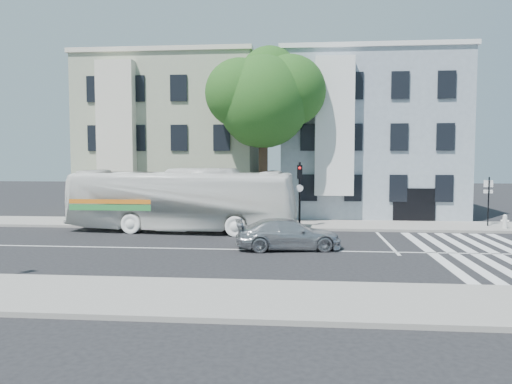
# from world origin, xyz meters

# --- Properties ---
(ground) EXTENTS (120.00, 120.00, 0.00)m
(ground) POSITION_xyz_m (0.00, 0.00, 0.00)
(ground) COLOR black
(ground) RESTS_ON ground
(sidewalk_far) EXTENTS (80.00, 4.00, 0.15)m
(sidewalk_far) POSITION_xyz_m (0.00, 8.00, 0.07)
(sidewalk_far) COLOR gray
(sidewalk_far) RESTS_ON ground
(sidewalk_near) EXTENTS (80.00, 4.00, 0.15)m
(sidewalk_near) POSITION_xyz_m (0.00, -8.00, 0.07)
(sidewalk_near) COLOR gray
(sidewalk_near) RESTS_ON ground
(building_left) EXTENTS (12.00, 10.00, 11.00)m
(building_left) POSITION_xyz_m (-7.00, 15.00, 5.50)
(building_left) COLOR #959C83
(building_left) RESTS_ON ground
(building_right) EXTENTS (12.00, 10.00, 11.00)m
(building_right) POSITION_xyz_m (7.00, 15.00, 5.50)
(building_right) COLOR gray
(building_right) RESTS_ON ground
(street_tree) EXTENTS (7.30, 5.90, 11.10)m
(street_tree) POSITION_xyz_m (0.06, 8.74, 7.83)
(street_tree) COLOR #2D2116
(street_tree) RESTS_ON ground
(bus) EXTENTS (4.00, 12.87, 3.53)m
(bus) POSITION_xyz_m (-4.30, 5.20, 1.76)
(bus) COLOR white
(bus) RESTS_ON ground
(sedan) EXTENTS (2.65, 4.98, 1.38)m
(sedan) POSITION_xyz_m (1.78, 0.28, 0.69)
(sedan) COLOR #B5B7BD
(sedan) RESTS_ON ground
(hedge) EXTENTS (8.10, 4.24, 0.70)m
(hedge) POSITION_xyz_m (-4.80, 6.30, 0.50)
(hedge) COLOR #2A561C
(hedge) RESTS_ON sidewalk_far
(traffic_signal) EXTENTS (0.40, 0.52, 3.86)m
(traffic_signal) POSITION_xyz_m (2.25, 6.39, 2.49)
(traffic_signal) COLOR black
(traffic_signal) RESTS_ON ground
(fire_hydrant) EXTENTS (0.45, 0.29, 0.79)m
(fire_hydrant) POSITION_xyz_m (13.76, 7.00, 0.55)
(fire_hydrant) COLOR silver
(fire_hydrant) RESTS_ON sidewalk_far
(far_sign_pole) EXTENTS (0.52, 0.18, 2.85)m
(far_sign_pole) POSITION_xyz_m (13.20, 8.06, 1.93)
(far_sign_pole) COLOR black
(far_sign_pole) RESTS_ON sidewalk_far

